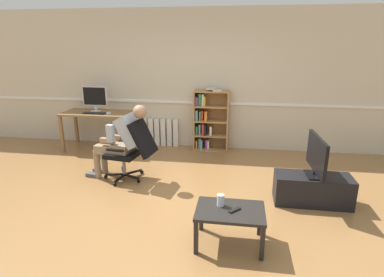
# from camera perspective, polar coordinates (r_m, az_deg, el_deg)

# --- Properties ---
(ground_plane) EXTENTS (18.00, 18.00, 0.00)m
(ground_plane) POSITION_cam_1_polar(r_m,az_deg,el_deg) (4.18, -3.88, -12.55)
(ground_plane) COLOR olive
(back_wall) EXTENTS (12.00, 0.13, 2.70)m
(back_wall) POSITION_cam_1_polar(r_m,az_deg,el_deg) (6.29, 1.14, 10.49)
(back_wall) COLOR beige
(back_wall) RESTS_ON ground_plane
(computer_desk) EXTENTS (1.36, 0.65, 0.76)m
(computer_desk) POSITION_cam_1_polar(r_m,az_deg,el_deg) (6.48, -16.71, 3.74)
(computer_desk) COLOR olive
(computer_desk) RESTS_ON ground_plane
(imac_monitor) EXTENTS (0.49, 0.14, 0.49)m
(imac_monitor) POSITION_cam_1_polar(r_m,az_deg,el_deg) (6.50, -17.24, 7.19)
(imac_monitor) COLOR silver
(imac_monitor) RESTS_ON computer_desk
(keyboard) EXTENTS (0.43, 0.12, 0.02)m
(keyboard) POSITION_cam_1_polar(r_m,az_deg,el_deg) (6.33, -17.31, 4.43)
(keyboard) COLOR black
(keyboard) RESTS_ON computer_desk
(computer_mouse) EXTENTS (0.06, 0.10, 0.03)m
(computer_mouse) POSITION_cam_1_polar(r_m,az_deg,el_deg) (6.23, -14.91, 4.49)
(computer_mouse) COLOR white
(computer_mouse) RESTS_ON computer_desk
(bookshelf) EXTENTS (0.68, 0.30, 1.24)m
(bookshelf) POSITION_cam_1_polar(r_m,az_deg,el_deg) (6.19, 3.02, 3.25)
(bookshelf) COLOR #AD7F4C
(bookshelf) RESTS_ON ground_plane
(radiator) EXTENTS (0.88, 0.08, 0.57)m
(radiator) POSITION_cam_1_polar(r_m,az_deg,el_deg) (6.55, -6.32, 1.16)
(radiator) COLOR white
(radiator) RESTS_ON ground_plane
(office_chair) EXTENTS (0.85, 0.62, 0.96)m
(office_chair) POSITION_cam_1_polar(r_m,az_deg,el_deg) (4.87, -10.81, -1.71)
(office_chair) COLOR black
(office_chair) RESTS_ON ground_plane
(person_seated) EXTENTS (1.06, 0.46, 1.20)m
(person_seated) POSITION_cam_1_polar(r_m,az_deg,el_deg) (4.92, -12.70, -0.14)
(person_seated) COLOR #937F60
(person_seated) RESTS_ON ground_plane
(tv_stand) EXTENTS (0.98, 0.40, 0.39)m
(tv_stand) POSITION_cam_1_polar(r_m,az_deg,el_deg) (4.51, 21.02, -8.62)
(tv_stand) COLOR black
(tv_stand) RESTS_ON ground_plane
(tv_screen) EXTENTS (0.22, 0.78, 0.53)m
(tv_screen) POSITION_cam_1_polar(r_m,az_deg,el_deg) (4.33, 21.70, -2.94)
(tv_screen) COLOR black
(tv_screen) RESTS_ON tv_stand
(coffee_table) EXTENTS (0.71, 0.50, 0.40)m
(coffee_table) POSITION_cam_1_polar(r_m,az_deg,el_deg) (3.38, 6.92, -13.53)
(coffee_table) COLOR black
(coffee_table) RESTS_ON ground_plane
(drinking_glass) EXTENTS (0.08, 0.08, 0.13)m
(drinking_glass) POSITION_cam_1_polar(r_m,az_deg,el_deg) (3.38, 5.21, -11.09)
(drinking_glass) COLOR silver
(drinking_glass) RESTS_ON coffee_table
(spare_remote) EXTENTS (0.13, 0.13, 0.02)m
(spare_remote) POSITION_cam_1_polar(r_m,az_deg,el_deg) (3.33, 7.75, -12.75)
(spare_remote) COLOR black
(spare_remote) RESTS_ON coffee_table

